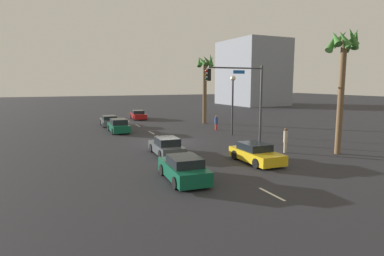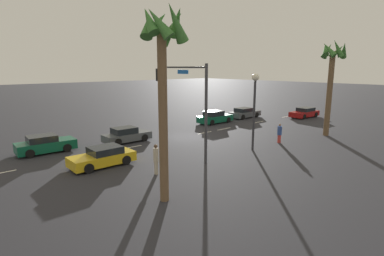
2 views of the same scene
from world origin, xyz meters
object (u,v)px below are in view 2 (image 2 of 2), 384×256
(car_1, at_px, (245,113))
(car_2, at_px, (103,157))
(car_0, at_px, (126,135))
(palm_tree_0, at_px, (163,56))
(pedestrian_1, at_px, (279,133))
(palm_tree_1, at_px, (332,69))
(traffic_signal, at_px, (188,95))
(pedestrian_0, at_px, (156,158))
(car_4, at_px, (45,144))
(car_5, at_px, (215,117))
(streetlamp, at_px, (255,97))
(car_3, at_px, (305,113))

(car_1, relative_size, car_2, 1.08)
(car_0, distance_m, palm_tree_0, 14.31)
(pedestrian_1, height_order, palm_tree_1, palm_tree_1)
(car_0, xyz_separation_m, car_2, (4.52, 4.76, -0.01))
(traffic_signal, distance_m, palm_tree_0, 7.76)
(pedestrian_0, bearing_deg, car_1, -154.79)
(car_2, distance_m, palm_tree_1, 21.83)
(car_4, relative_size, pedestrian_1, 2.57)
(palm_tree_0, bearing_deg, pedestrian_1, -169.12)
(car_4, distance_m, palm_tree_0, 14.66)
(car_5, height_order, pedestrian_0, pedestrian_0)
(car_5, relative_size, pedestrian_1, 2.67)
(pedestrian_0, distance_m, pedestrian_1, 12.63)
(traffic_signal, relative_size, palm_tree_1, 0.75)
(pedestrian_1, height_order, palm_tree_0, palm_tree_0)
(streetlamp, relative_size, pedestrian_1, 3.58)
(car_1, height_order, streetlamp, streetlamp)
(streetlamp, bearing_deg, car_1, -139.19)
(car_0, relative_size, car_5, 0.94)
(car_2, bearing_deg, car_3, -177.94)
(palm_tree_0, bearing_deg, palm_tree_1, -176.17)
(pedestrian_0, height_order, pedestrian_1, pedestrian_0)
(pedestrian_0, xyz_separation_m, pedestrian_1, (-12.62, 0.61, -0.15))
(car_4, height_order, car_5, car_5)
(car_5, height_order, pedestrian_1, pedestrian_1)
(car_5, height_order, palm_tree_1, palm_tree_1)
(car_4, xyz_separation_m, pedestrian_1, (-16.16, 10.32, 0.23))
(pedestrian_1, bearing_deg, palm_tree_0, 10.88)
(car_1, height_order, car_4, car_4)
(car_0, bearing_deg, palm_tree_1, 146.10)
(palm_tree_0, bearing_deg, car_3, -164.17)
(car_1, distance_m, car_3, 7.92)
(car_2, xyz_separation_m, car_5, (-17.01, -6.01, 0.07))
(car_0, relative_size, palm_tree_0, 0.45)
(car_3, relative_size, streetlamp, 0.75)
(streetlamp, distance_m, pedestrian_1, 4.97)
(car_3, distance_m, traffic_signal, 23.88)
(car_3, distance_m, palm_tree_0, 30.73)
(car_2, xyz_separation_m, car_4, (1.87, -5.93, 0.04))
(pedestrian_1, bearing_deg, palm_tree_1, 166.70)
(car_0, relative_size, pedestrian_0, 2.21)
(streetlamp, bearing_deg, car_3, -163.58)
(pedestrian_0, relative_size, palm_tree_0, 0.21)
(car_2, relative_size, pedestrian_0, 2.23)
(streetlamp, relative_size, palm_tree_0, 0.65)
(car_4, bearing_deg, palm_tree_1, 152.06)
(car_3, distance_m, car_5, 12.78)
(palm_tree_0, bearing_deg, car_2, -91.08)
(pedestrian_0, bearing_deg, palm_tree_1, 173.78)
(traffic_signal, height_order, pedestrian_1, traffic_signal)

